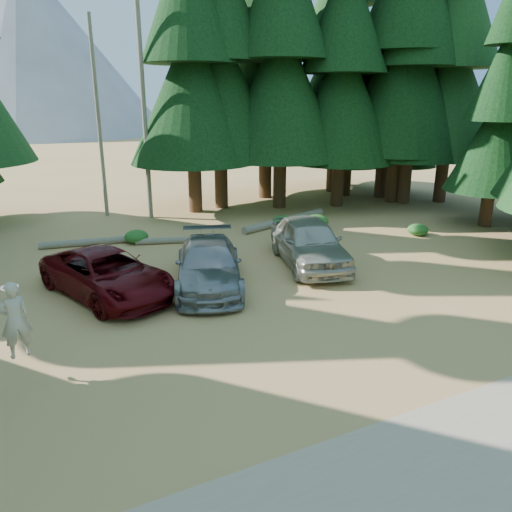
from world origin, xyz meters
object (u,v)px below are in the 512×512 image
(silver_minivan_right, at_px, (309,242))
(frisbee_player, at_px, (15,320))
(log_mid, at_px, (175,240))
(log_right, at_px, (285,221))
(red_pickup, at_px, (107,274))
(silver_minivan_center, at_px, (209,265))
(log_left, at_px, (91,242))

(silver_minivan_right, relative_size, frisbee_player, 2.96)
(frisbee_player, xyz_separation_m, log_mid, (6.43, 9.02, -1.32))
(silver_minivan_right, distance_m, log_right, 6.37)
(red_pickup, bearing_deg, frisbee_player, -142.08)
(frisbee_player, bearing_deg, red_pickup, -132.09)
(frisbee_player, distance_m, log_right, 15.95)
(red_pickup, relative_size, log_right, 0.93)
(silver_minivan_center, xyz_separation_m, silver_minivan_right, (4.23, 0.45, 0.13))
(silver_minivan_center, height_order, silver_minivan_right, silver_minivan_right)
(red_pickup, relative_size, log_left, 1.27)
(red_pickup, height_order, log_mid, red_pickup)
(log_right, bearing_deg, log_left, 158.52)
(frisbee_player, bearing_deg, silver_minivan_center, -158.40)
(red_pickup, relative_size, frisbee_player, 2.98)
(red_pickup, bearing_deg, silver_minivan_right, -20.83)
(silver_minivan_right, bearing_deg, log_left, 153.17)
(silver_minivan_center, bearing_deg, frisbee_player, -128.95)
(log_right, bearing_deg, log_mid, 169.41)
(log_left, height_order, log_mid, log_left)
(log_left, xyz_separation_m, log_right, (9.38, -0.46, 0.03))
(red_pickup, height_order, silver_minivan_center, silver_minivan_center)
(log_left, bearing_deg, red_pickup, -84.58)
(frisbee_player, relative_size, log_right, 0.31)
(log_mid, distance_m, log_right, 6.09)
(silver_minivan_center, relative_size, log_mid, 1.57)
(red_pickup, relative_size, silver_minivan_right, 1.01)
(log_mid, bearing_deg, frisbee_player, -108.08)
(log_right, bearing_deg, frisbee_player, -160.27)
(silver_minivan_center, height_order, log_left, silver_minivan_center)
(silver_minivan_center, distance_m, log_mid, 5.54)
(red_pickup, distance_m, log_mid, 6.13)
(log_left, height_order, log_right, log_right)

